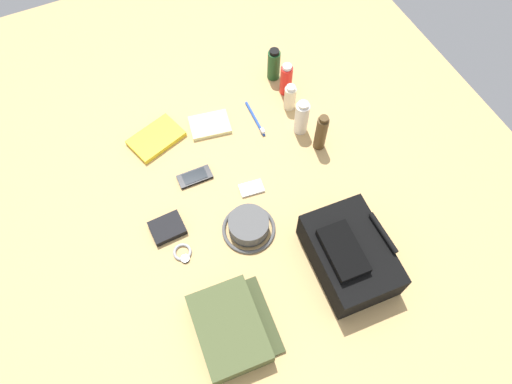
# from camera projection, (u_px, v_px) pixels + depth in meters

# --- Properties ---
(ground_plane) EXTENTS (2.64, 2.02, 0.02)m
(ground_plane) POSITION_uv_depth(u_px,v_px,m) (256.00, 199.00, 1.64)
(ground_plane) COLOR tan
(ground_plane) RESTS_ON ground
(backpack) EXTENTS (0.33, 0.24, 0.15)m
(backpack) POSITION_uv_depth(u_px,v_px,m) (349.00, 255.00, 1.45)
(backpack) COLOR black
(backpack) RESTS_ON ground_plane
(toiletry_pouch) EXTENTS (0.27, 0.25, 0.07)m
(toiletry_pouch) POSITION_uv_depth(u_px,v_px,m) (231.00, 328.00, 1.37)
(toiletry_pouch) COLOR #47512D
(toiletry_pouch) RESTS_ON ground_plane
(bucket_hat) EXTENTS (0.18, 0.18, 0.06)m
(bucket_hat) POSITION_uv_depth(u_px,v_px,m) (249.00, 226.00, 1.55)
(bucket_hat) COLOR #525252
(bucket_hat) RESTS_ON ground_plane
(shampoo_bottle) EXTENTS (0.05, 0.05, 0.14)m
(shampoo_bottle) POSITION_uv_depth(u_px,v_px,m) (274.00, 64.00, 1.84)
(shampoo_bottle) COLOR #19471E
(shampoo_bottle) RESTS_ON ground_plane
(sunscreen_spray) EXTENTS (0.05, 0.05, 0.14)m
(sunscreen_spray) POSITION_uv_depth(u_px,v_px,m) (286.00, 79.00, 1.80)
(sunscreen_spray) COLOR red
(sunscreen_spray) RESTS_ON ground_plane
(lotion_bottle) EXTENTS (0.04, 0.04, 0.12)m
(lotion_bottle) POSITION_uv_depth(u_px,v_px,m) (290.00, 97.00, 1.78)
(lotion_bottle) COLOR beige
(lotion_bottle) RESTS_ON ground_plane
(toothpaste_tube) EXTENTS (0.05, 0.05, 0.15)m
(toothpaste_tube) POSITION_uv_depth(u_px,v_px,m) (302.00, 118.00, 1.71)
(toothpaste_tube) COLOR white
(toothpaste_tube) RESTS_ON ground_plane
(cologne_bottle) EXTENTS (0.04, 0.04, 0.17)m
(cologne_bottle) POSITION_uv_depth(u_px,v_px,m) (321.00, 133.00, 1.66)
(cologne_bottle) COLOR #473319
(cologne_bottle) RESTS_ON ground_plane
(paperback_novel) EXTENTS (0.18, 0.22, 0.02)m
(paperback_novel) POSITION_uv_depth(u_px,v_px,m) (156.00, 138.00, 1.74)
(paperback_novel) COLOR yellow
(paperback_novel) RESTS_ON ground_plane
(cell_phone) EXTENTS (0.06, 0.12, 0.01)m
(cell_phone) POSITION_uv_depth(u_px,v_px,m) (195.00, 177.00, 1.66)
(cell_phone) COLOR black
(cell_phone) RESTS_ON ground_plane
(media_player) EXTENTS (0.06, 0.09, 0.01)m
(media_player) POSITION_uv_depth(u_px,v_px,m) (251.00, 188.00, 1.64)
(media_player) COLOR #B7B7BC
(media_player) RESTS_ON ground_plane
(wristwatch) EXTENTS (0.07, 0.06, 0.01)m
(wristwatch) POSITION_uv_depth(u_px,v_px,m) (183.00, 253.00, 1.52)
(wristwatch) COLOR #99999E
(wristwatch) RESTS_ON ground_plane
(toothbrush) EXTENTS (0.18, 0.02, 0.02)m
(toothbrush) POSITION_uv_depth(u_px,v_px,m) (256.00, 120.00, 1.79)
(toothbrush) COLOR blue
(toothbrush) RESTS_ON ground_plane
(wallet) EXTENTS (0.09, 0.11, 0.02)m
(wallet) POSITION_uv_depth(u_px,v_px,m) (167.00, 228.00, 1.56)
(wallet) COLOR black
(wallet) RESTS_ON ground_plane
(notepad) EXTENTS (0.13, 0.17, 0.02)m
(notepad) POSITION_uv_depth(u_px,v_px,m) (210.00, 125.00, 1.77)
(notepad) COLOR beige
(notepad) RESTS_ON ground_plane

